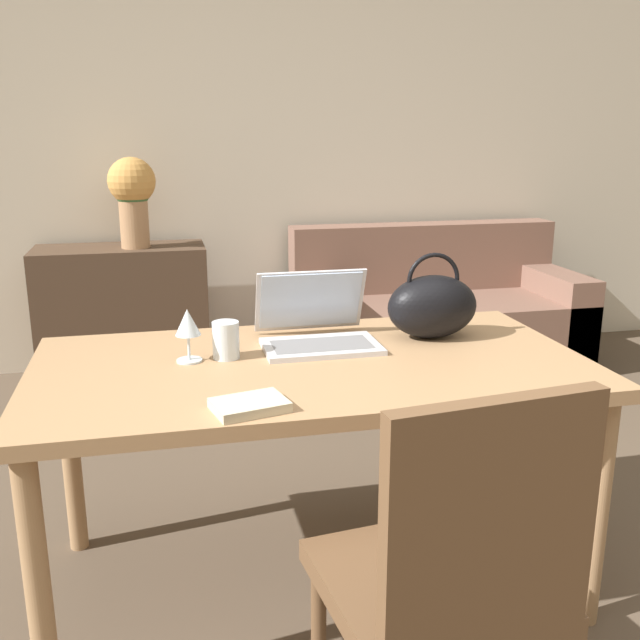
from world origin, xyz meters
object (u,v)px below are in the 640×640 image
(couch, at_px, (435,319))
(flower_vase, at_px, (132,192))
(handbag, at_px, (432,306))
(chair, at_px, (452,575))
(drinking_glass, at_px, (226,340))
(wine_glass, at_px, (188,325))
(laptop, at_px, (315,324))

(couch, xyz_separation_m, flower_vase, (-1.68, 0.12, 0.76))
(handbag, bearing_deg, chair, -108.53)
(couch, bearing_deg, chair, -111.30)
(drinking_glass, height_order, wine_glass, wine_glass)
(flower_vase, bearing_deg, drinking_glass, -81.35)
(drinking_glass, distance_m, handbag, 0.66)
(chair, height_order, wine_glass, chair)
(chair, bearing_deg, drinking_glass, 105.74)
(drinking_glass, xyz_separation_m, wine_glass, (-0.11, -0.01, 0.05))
(couch, relative_size, flower_vase, 3.42)
(laptop, height_order, drinking_glass, laptop)
(laptop, xyz_separation_m, wine_glass, (-0.39, -0.10, 0.05))
(drinking_glass, relative_size, handbag, 0.37)
(couch, xyz_separation_m, wine_glass, (-1.50, -1.82, 0.54))
(handbag, relative_size, flower_vase, 0.61)
(chair, distance_m, couch, 2.87)
(flower_vase, bearing_deg, couch, -4.01)
(couch, bearing_deg, drinking_glass, -127.51)
(laptop, bearing_deg, chair, -86.04)
(chair, xyz_separation_m, couch, (1.04, 2.66, -0.23))
(laptop, distance_m, wine_glass, 0.41)
(wine_glass, bearing_deg, couch, 50.55)
(wine_glass, bearing_deg, drinking_glass, 4.38)
(flower_vase, bearing_deg, chair, -76.94)
(laptop, distance_m, handbag, 0.38)
(couch, height_order, flower_vase, flower_vase)
(chair, xyz_separation_m, drinking_glass, (-0.35, 0.85, 0.26))
(chair, distance_m, drinking_glass, 0.96)
(chair, height_order, couch, chair)
(chair, bearing_deg, flower_vase, 96.38)
(chair, bearing_deg, couch, 62.02)
(chair, relative_size, couch, 0.57)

